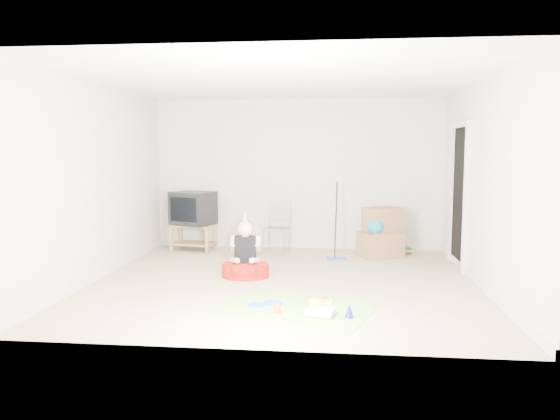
# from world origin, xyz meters

# --- Properties ---
(ground) EXTENTS (5.00, 5.00, 0.00)m
(ground) POSITION_xyz_m (0.00, 0.00, 0.00)
(ground) COLOR tan
(ground) RESTS_ON ground
(doorway_recess) EXTENTS (0.02, 0.90, 2.05)m
(doorway_recess) POSITION_xyz_m (2.48, 1.20, 1.02)
(doorway_recess) COLOR black
(doorway_recess) RESTS_ON ground
(tv_stand) EXTENTS (0.78, 0.56, 0.45)m
(tv_stand) POSITION_xyz_m (-1.77, 2.06, 0.27)
(tv_stand) COLOR #9E6D47
(tv_stand) RESTS_ON ground
(crt_tv) EXTENTS (0.81, 0.75, 0.56)m
(crt_tv) POSITION_xyz_m (-1.77, 2.06, 0.73)
(crt_tv) COLOR black
(crt_tv) RESTS_ON tv_stand
(folding_chair) EXTENTS (0.45, 0.44, 0.87)m
(folding_chair) POSITION_xyz_m (-0.32, 1.88, 0.42)
(folding_chair) COLOR gray
(folding_chair) RESTS_ON ground
(cardboard_boxes) EXTENTS (0.77, 0.72, 0.80)m
(cardboard_boxes) POSITION_xyz_m (1.39, 1.78, 0.38)
(cardboard_boxes) COLOR #976949
(cardboard_boxes) RESTS_ON ground
(floor_mop) EXTENTS (0.31, 0.41, 1.21)m
(floor_mop) POSITION_xyz_m (0.68, 1.48, 0.26)
(floor_mop) COLOR #2142A9
(floor_mop) RESTS_ON ground
(book_pile) EXTENTS (0.21, 0.26, 0.11)m
(book_pile) POSITION_xyz_m (1.85, 2.15, 0.05)
(book_pile) COLOR #236942
(book_pile) RESTS_ON ground
(seated_woman) EXTENTS (0.71, 0.71, 0.92)m
(seated_woman) POSITION_xyz_m (-0.55, 0.18, 0.20)
(seated_woman) COLOR #B11610
(seated_woman) RESTS_ON ground
(party_mat) EXTENTS (1.89, 1.61, 0.01)m
(party_mat) POSITION_xyz_m (0.26, -1.19, 0.00)
(party_mat) COLOR #F33385
(party_mat) RESTS_ON ground
(birthday_cake) EXTENTS (0.32, 0.28, 0.14)m
(birthday_cake) POSITION_xyz_m (0.52, -1.47, 0.04)
(birthday_cake) COLOR white
(birthday_cake) RESTS_ON party_mat
(blue_plate_near) EXTENTS (0.32, 0.32, 0.01)m
(blue_plate_near) POSITION_xyz_m (-0.03, -1.09, 0.01)
(blue_plate_near) COLOR blue
(blue_plate_near) RESTS_ON party_mat
(blue_plate_far) EXTENTS (0.27, 0.27, 0.01)m
(blue_plate_far) POSITION_xyz_m (-0.20, -1.18, 0.01)
(blue_plate_far) COLOR blue
(blue_plate_far) RESTS_ON party_mat
(orange_cup_near) EXTENTS (0.09, 0.09, 0.08)m
(orange_cup_near) POSITION_xyz_m (0.54, -1.02, 0.05)
(orange_cup_near) COLOR #DF5318
(orange_cup_near) RESTS_ON party_mat
(orange_cup_far) EXTENTS (0.09, 0.09, 0.09)m
(orange_cup_far) POSITION_xyz_m (0.06, -1.45, 0.05)
(orange_cup_far) COLOR #DF5318
(orange_cup_far) RESTS_ON party_mat
(blue_party_hat) EXTENTS (0.14, 0.14, 0.14)m
(blue_party_hat) POSITION_xyz_m (0.82, -1.51, 0.08)
(blue_party_hat) COLOR #1929B2
(blue_party_hat) RESTS_ON party_mat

